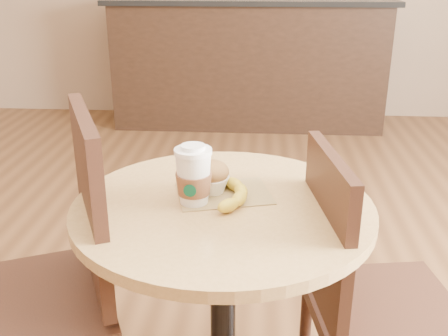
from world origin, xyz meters
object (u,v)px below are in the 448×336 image
cafe_table (223,268)px  chair_left (49,284)px  chair_right (363,295)px  banana (221,191)px  coffee_cup (194,178)px  muffin (211,177)px

cafe_table → chair_left: 0.46m
chair_right → banana: bearing=75.9°
chair_left → chair_right: 0.83m
chair_left → coffee_cup: size_ratio=6.33×
chair_right → banana: chair_right is taller
chair_left → coffee_cup: (0.37, 0.08, 0.28)m
cafe_table → banana: bearing=104.4°
chair_left → muffin: bearing=85.7°
cafe_table → coffee_cup: (-0.07, -0.01, 0.26)m
chair_right → muffin: size_ratio=9.10×
coffee_cup → banana: (0.07, 0.04, -0.05)m
chair_right → chair_left: bearing=86.8°
cafe_table → muffin: bearing=120.8°
banana → muffin: bearing=112.6°
chair_right → muffin: bearing=72.0°
chair_right → banana: size_ratio=3.88×
chair_left → muffin: 0.50m
cafe_table → coffee_cup: bearing=-174.8°
muffin → chair_left: bearing=-160.1°
chair_left → banana: size_ratio=4.29×
chair_right → banana: 0.47m
chair_left → coffee_cup: 0.47m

